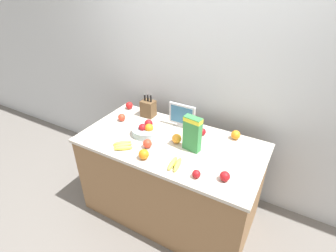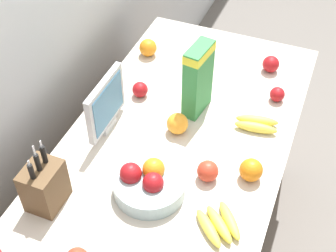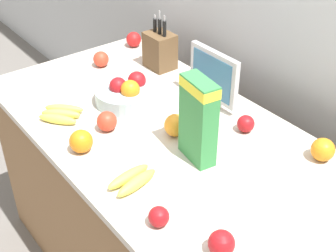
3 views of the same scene
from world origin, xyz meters
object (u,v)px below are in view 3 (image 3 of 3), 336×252
apple_rear (107,121)px  apple_by_knife_block (134,39)px  orange_back_center (81,141)px  banana_bunch_left (133,180)px  fruit_bowl (127,93)px  apple_middle (101,59)px  banana_bunch_right (61,114)px  apple_near_bananas (159,217)px  knife_block (160,50)px  apple_leftmost (246,124)px  orange_by_cereal (323,150)px  apple_front (221,243)px  small_monitor (213,76)px  orange_front_center (175,125)px  cereal_box (198,117)px

apple_rear → apple_by_knife_block: 0.78m
orange_back_center → banana_bunch_left: bearing=9.4°
fruit_bowl → banana_bunch_left: size_ratio=1.43×
apple_middle → banana_bunch_right: bearing=-50.8°
banana_bunch_left → apple_middle: (-0.82, 0.37, 0.02)m
apple_near_bananas → orange_back_center: 0.47m
knife_block → apple_leftmost: (0.64, -0.07, -0.06)m
banana_bunch_left → knife_block: bearing=137.2°
orange_by_cereal → apple_leftmost: bearing=-163.0°
fruit_bowl → apple_by_knife_block: size_ratio=3.30×
fruit_bowl → knife_block: bearing=119.8°
knife_block → apple_near_bananas: bearing=-36.9°
orange_back_center → apple_front: bearing=6.7°
small_monitor → fruit_bowl: (-0.23, -0.28, -0.09)m
knife_block → orange_front_center: (0.50, -0.30, -0.05)m
apple_near_bananas → apple_middle: (-1.02, 0.41, 0.01)m
knife_block → cereal_box: (0.66, -0.32, 0.08)m
cereal_box → orange_front_center: bearing=178.8°
apple_near_bananas → orange_by_cereal: bearing=81.4°
knife_block → banana_bunch_left: bearing=-42.8°
small_monitor → orange_back_center: (-0.04, -0.61, -0.09)m
apple_near_bananas → banana_bunch_right: bearing=177.0°
apple_front → apple_near_bananas: (-0.19, -0.07, -0.01)m
fruit_bowl → apple_rear: 0.22m
fruit_bowl → banana_bunch_right: bearing=-101.4°
knife_block → banana_bunch_right: size_ratio=1.41×
apple_rear → apple_leftmost: apple_rear is taller
apple_rear → apple_near_bananas: size_ratio=1.23×
banana_bunch_right → apple_front: bearing=2.2°
knife_block → fruit_bowl: knife_block is taller
apple_rear → apple_leftmost: 0.54m
apple_rear → orange_back_center: (0.06, -0.15, 0.00)m
apple_front → orange_front_center: orange_front_center is taller
fruit_bowl → apple_leftmost: (0.47, 0.24, -0.01)m
banana_bunch_right → apple_by_knife_block: bearing=122.4°
cereal_box → apple_near_bananas: size_ratio=4.88×
cereal_box → orange_back_center: 0.44m
knife_block → orange_by_cereal: (0.94, 0.02, -0.05)m
fruit_bowl → banana_bunch_left: 0.54m
fruit_bowl → apple_middle: size_ratio=3.42×
fruit_bowl → banana_bunch_left: bearing=-31.4°
fruit_bowl → cereal_box: bearing=-1.8°
banana_bunch_left → apple_by_knife_block: (-0.91, 0.62, 0.02)m
apple_rear → apple_middle: bearing=151.6°
apple_near_bananas → apple_by_knife_block: bearing=149.2°
banana_bunch_right → fruit_bowl: bearing=78.6°
cereal_box → banana_bunch_left: (-0.02, -0.27, -0.15)m
knife_block → apple_middle: (-0.18, -0.22, -0.05)m
knife_block → orange_by_cereal: 0.94m
banana_bunch_left → orange_by_cereal: bearing=64.0°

